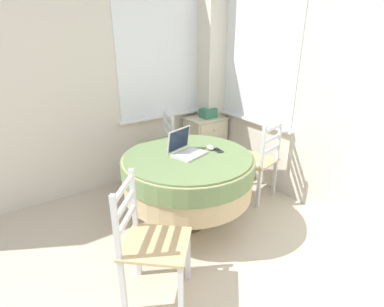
% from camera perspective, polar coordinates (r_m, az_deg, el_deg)
% --- Properties ---
extents(corner_room_shell, '(4.10, 4.66, 2.55)m').
position_cam_1_polar(corner_room_shell, '(2.96, 4.40, 12.48)').
color(corner_room_shell, beige).
rests_on(corner_room_shell, ground_plane).
extents(round_dining_table, '(1.22, 1.22, 0.73)m').
position_cam_1_polar(round_dining_table, '(2.80, -0.77, -3.49)').
color(round_dining_table, '#4C3D2D').
rests_on(round_dining_table, ground_plane).
extents(laptop, '(0.35, 0.32, 0.23)m').
position_cam_1_polar(laptop, '(2.73, -1.25, 0.88)').
color(laptop, silver).
rests_on(laptop, round_dining_table).
extents(computer_mouse, '(0.06, 0.09, 0.05)m').
position_cam_1_polar(computer_mouse, '(2.85, 3.51, 1.14)').
color(computer_mouse, silver).
rests_on(computer_mouse, round_dining_table).
extents(cell_phone, '(0.07, 0.13, 0.01)m').
position_cam_1_polar(cell_phone, '(2.83, 4.92, 0.62)').
color(cell_phone, '#2D2D33').
rests_on(cell_phone, round_dining_table).
extents(dining_chair_near_back_window, '(0.53, 0.50, 0.91)m').
position_cam_1_polar(dining_chair_near_back_window, '(3.61, -6.59, 0.53)').
color(dining_chair_near_back_window, tan).
rests_on(dining_chair_near_back_window, ground_plane).
extents(dining_chair_near_right_window, '(0.49, 0.52, 0.91)m').
position_cam_1_polar(dining_chair_near_right_window, '(3.38, 12.25, -1.39)').
color(dining_chair_near_right_window, tan).
rests_on(dining_chair_near_right_window, ground_plane).
extents(dining_chair_camera_near, '(0.59, 0.59, 0.91)m').
position_cam_1_polar(dining_chair_camera_near, '(2.14, -8.15, -16.55)').
color(dining_chair_camera_near, tan).
rests_on(dining_chair_camera_near, ground_plane).
extents(corner_cabinet, '(0.51, 0.40, 0.71)m').
position_cam_1_polar(corner_cabinet, '(4.14, 2.53, 2.19)').
color(corner_cabinet, beige).
rests_on(corner_cabinet, ground_plane).
extents(storage_box, '(0.19, 0.16, 0.12)m').
position_cam_1_polar(storage_box, '(4.01, 3.10, 7.71)').
color(storage_box, '#387A5B').
rests_on(storage_box, corner_cabinet).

